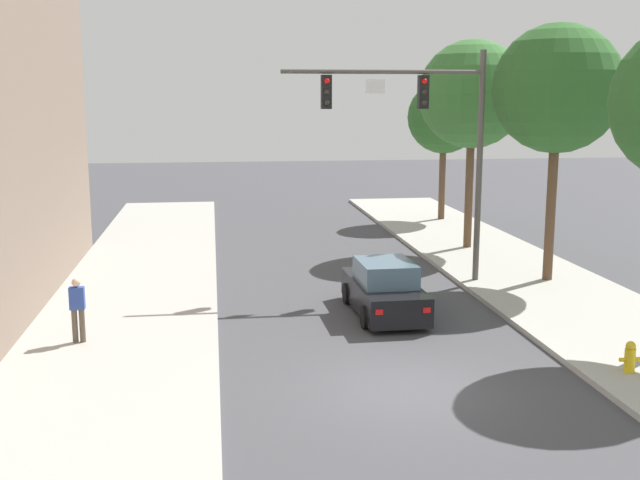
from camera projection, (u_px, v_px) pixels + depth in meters
name	position (u px, v px, depth m)	size (l,w,h in m)	color
ground_plane	(408.00, 389.00, 16.65)	(120.00, 120.00, 0.00)	#424247
sidewalk_left	(96.00, 402.00, 15.76)	(5.00, 60.00, 0.15)	#A8A59E
traffic_signal_mast	(425.00, 123.00, 24.80)	(6.58, 0.38, 7.50)	#514C47
car_lead_black	(384.00, 290.00, 22.21)	(1.90, 4.27, 1.60)	black
pedestrian_sidewalk_left_walker	(77.00, 307.00, 19.20)	(0.36, 0.22, 1.64)	brown
fire_hydrant	(630.00, 357.00, 17.16)	(0.48, 0.24, 0.72)	gold
street_tree_second	(557.00, 89.00, 24.88)	(4.15, 4.15, 8.37)	brown
street_tree_third	(472.00, 95.00, 30.55)	(4.26, 4.26, 8.26)	brown
street_tree_farthest	(444.00, 118.00, 38.02)	(3.56, 3.56, 6.83)	brown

